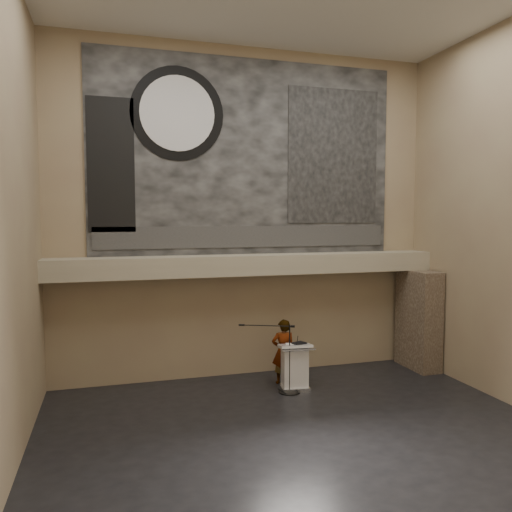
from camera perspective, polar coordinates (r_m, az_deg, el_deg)
name	(u,v)px	position (r m, az deg, el deg)	size (l,w,h in m)	color
floor	(303,435)	(10.15, 5.41, -19.75)	(10.00, 10.00, 0.00)	black
wall_back	(247,214)	(13.05, -0.99, 4.86)	(10.00, 0.02, 8.50)	#866D55
wall_front	(445,208)	(5.75, 20.74, 5.10)	(10.00, 0.02, 8.50)	#866D55
wall_left	(7,211)	(8.73, -26.62, 4.60)	(0.02, 8.00, 8.50)	#866D55
soffit	(252,265)	(12.73, -0.51, -0.99)	(10.00, 0.80, 0.50)	gray
sprinkler_left	(190,278)	(12.37, -7.60, -2.49)	(0.04, 0.04, 0.06)	#B2893D
sprinkler_right	(321,273)	(13.35, 7.43, -1.98)	(0.04, 0.04, 0.06)	#B2893D
banner	(248,157)	(13.12, -0.97, 11.21)	(8.00, 0.05, 5.00)	black
banner_text_strip	(248,237)	(13.00, -0.91, 2.22)	(7.76, 0.02, 0.55)	#2D2D2D
banner_clock_rim	(177,114)	(12.88, -8.97, 15.79)	(2.30, 2.30, 0.02)	black
banner_clock_face	(178,113)	(12.86, -8.96, 15.81)	(1.84, 1.84, 0.02)	silver
banner_building_print	(333,156)	(13.92, 8.84, 11.18)	(2.60, 0.02, 3.60)	black
banner_brick_print	(111,165)	(12.58, -16.25, 9.95)	(1.10, 0.02, 3.20)	black
stone_pier	(418,319)	(14.54, 18.07, -6.90)	(0.60, 1.40, 2.70)	#45362A
lectern	(295,367)	(12.38, 4.44, -12.49)	(0.82, 0.63, 1.14)	silver
binder	(299,343)	(12.27, 4.96, -9.90)	(0.30, 0.24, 0.04)	black
papers	(290,345)	(12.19, 3.94, -10.07)	(0.22, 0.31, 0.01)	white
speaker_person	(283,351)	(12.70, 3.14, -10.83)	(0.59, 0.39, 1.62)	silver
mic_stand	(288,382)	(12.25, 3.64, -14.15)	(1.38, 0.75, 1.63)	black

